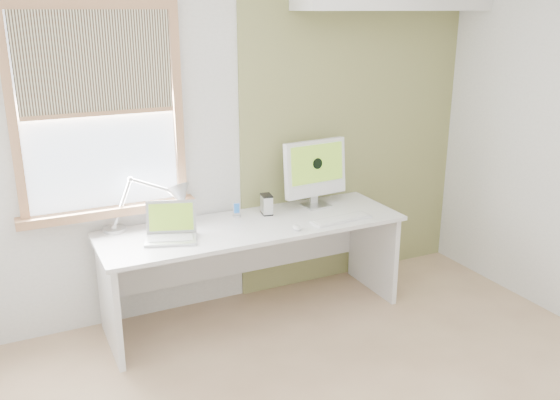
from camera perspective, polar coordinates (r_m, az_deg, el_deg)
room at (r=2.96m, az=8.87°, el=-0.08°), size 4.04×3.54×2.64m
accent_wall at (r=4.91m, az=7.08°, el=7.13°), size 2.00×0.02×2.60m
window at (r=4.12m, az=-16.93°, el=7.92°), size 1.20×0.14×1.42m
desk at (r=4.39m, az=-2.88°, el=-4.46°), size 2.20×0.70×0.73m
desk_lamp at (r=4.22m, az=-10.70°, el=0.01°), size 0.66×0.33×0.38m
laptop at (r=4.06m, az=-10.40°, el=-2.80°), size 0.40×0.36×0.24m
phone_dock at (r=4.42m, az=-4.19°, el=-1.21°), size 0.07×0.07×0.12m
external_drive at (r=4.46m, az=-1.30°, el=-0.42°), size 0.09×0.13×0.15m
imac at (r=4.59m, az=3.39°, el=2.93°), size 0.54×0.19×0.52m
keyboard at (r=4.36m, az=5.90°, el=-1.83°), size 0.47×0.16×0.02m
mouse at (r=4.16m, az=1.63°, el=-2.66°), size 0.07×0.11×0.03m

